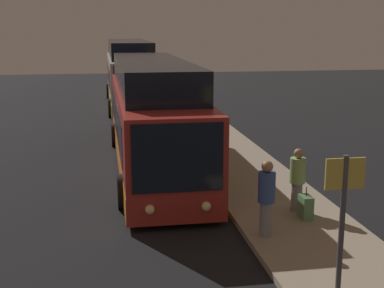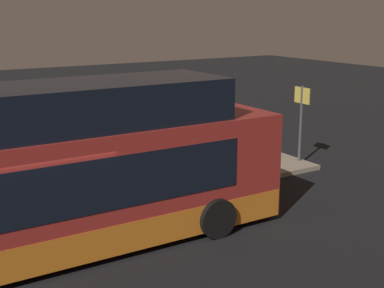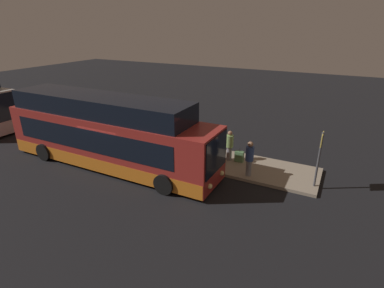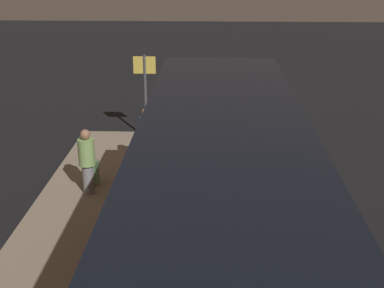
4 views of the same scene
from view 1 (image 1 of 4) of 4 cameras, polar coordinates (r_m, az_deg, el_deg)
name	(u,v)px [view 1 (image 1 of 4)]	position (r m, az deg, el deg)	size (l,w,h in m)	color
ground	(152,171)	(18.77, -4.32, -2.87)	(80.00, 80.00, 0.00)	black
platform	(238,165)	(19.27, 4.90, -2.24)	(20.00, 3.00, 0.16)	gray
bus_lead	(153,121)	(18.91, -4.19, 2.48)	(12.42, 2.82, 3.80)	maroon
bus_second	(130,77)	(34.06, -6.68, 7.11)	(12.32, 2.87, 4.07)	#B2ADA8
passenger_boarding	(266,196)	(12.49, 7.95, -5.47)	(0.56, 0.56, 1.81)	gray
passenger_waiting	(297,178)	(14.31, 11.18, -3.56)	(0.55, 0.55, 1.69)	gray
suitcase	(306,207)	(13.99, 12.02, -6.59)	(0.47, 0.26, 0.83)	#598C59
sign_post	(343,209)	(9.70, 15.80, -6.64)	(0.10, 0.72, 2.66)	#4C4C51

